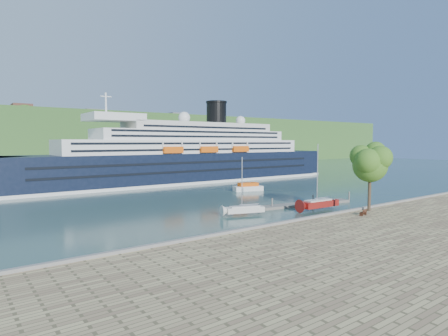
% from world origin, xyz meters
% --- Properties ---
extents(ground, '(400.00, 400.00, 0.00)m').
position_xyz_m(ground, '(0.00, 0.00, 0.00)').
color(ground, '#284741').
rests_on(ground, ground).
extents(far_hillside, '(400.00, 50.00, 24.00)m').
position_xyz_m(far_hillside, '(0.00, 145.00, 12.00)').
color(far_hillside, '#2B5321').
rests_on(far_hillside, ground).
extents(quay_coping, '(220.00, 0.50, 0.30)m').
position_xyz_m(quay_coping, '(0.00, -0.20, 1.15)').
color(quay_coping, slate).
rests_on(quay_coping, promenade).
extents(cruise_ship, '(100.83, 15.07, 22.63)m').
position_xyz_m(cruise_ship, '(7.59, 55.82, 11.31)').
color(cruise_ship, black).
rests_on(cruise_ship, ground).
extents(park_bench, '(1.56, 0.88, 0.94)m').
position_xyz_m(park_bench, '(1.09, -3.04, 1.47)').
color(park_bench, '#4B2415').
rests_on(park_bench, promenade).
extents(promenade_tree, '(6.52, 6.52, 10.80)m').
position_xyz_m(promenade_tree, '(4.80, -1.56, 6.40)').
color(promenade_tree, '#34631A').
rests_on(promenade_tree, promenade).
extents(floating_pontoon, '(19.61, 5.36, 0.43)m').
position_xyz_m(floating_pontoon, '(5.08, 11.17, 0.22)').
color(floating_pontoon, gray).
rests_on(floating_pontoon, ground).
extents(sailboat_white_near, '(6.70, 3.66, 8.35)m').
position_xyz_m(sailboat_white_near, '(-8.62, 10.46, 4.17)').
color(sailboat_white_near, silver).
rests_on(sailboat_white_near, ground).
extents(sailboat_red, '(7.96, 2.55, 10.17)m').
position_xyz_m(sailboat_red, '(3.81, 6.66, 5.08)').
color(sailboat_red, maroon).
rests_on(sailboat_red, ground).
extents(tender_launch, '(7.08, 3.99, 1.85)m').
position_xyz_m(tender_launch, '(9.91, 31.72, 0.93)').
color(tender_launch, '#E9580D').
rests_on(tender_launch, ground).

